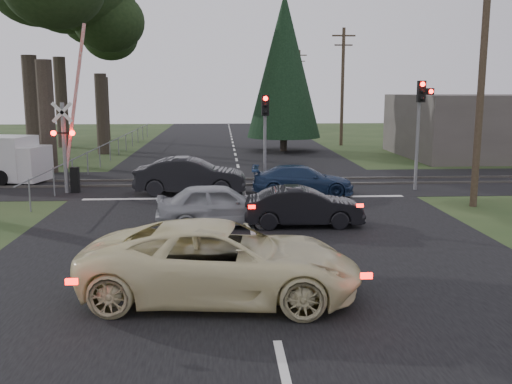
{
  "coord_description": "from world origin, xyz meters",
  "views": [
    {
      "loc": [
        -0.94,
        -14.47,
        4.32
      ],
      "look_at": [
        0.09,
        2.3,
        1.3
      ],
      "focal_mm": 40.0,
      "sensor_mm": 36.0,
      "label": 1
    }
  ],
  "objects": [
    {
      "name": "blue_sedan",
      "position": [
        2.42,
        8.74,
        0.61
      ],
      "size": [
        4.34,
        2.05,
        1.22
      ],
      "primitive_type": "imported",
      "rotation": [
        0.0,
        0.0,
        1.49
      ],
      "color": "navy",
      "rests_on": "ground"
    },
    {
      "name": "utility_pole_mid",
      "position": [
        8.5,
        30.0,
        4.73
      ],
      "size": [
        1.8,
        0.26,
        9.0
      ],
      "color": "#4C3D2D",
      "rests_on": "ground"
    },
    {
      "name": "euc_tree_e",
      "position": [
        -11.0,
        36.0,
        9.51
      ],
      "size": [
        6.0,
        6.0,
        13.2
      ],
      "color": "#473D33",
      "rests_on": "ground"
    },
    {
      "name": "traffic_signal_center",
      "position": [
        1.0,
        10.68,
        2.81
      ],
      "size": [
        0.32,
        0.48,
        4.1
      ],
      "color": "slate",
      "rests_on": "ground"
    },
    {
      "name": "stop_line",
      "position": [
        0.0,
        8.2,
        0.01
      ],
      "size": [
        13.0,
        0.35,
        0.0
      ],
      "primitive_type": "cube",
      "color": "silver",
      "rests_on": "ground"
    },
    {
      "name": "utility_pole_near",
      "position": [
        8.5,
        6.0,
        4.73
      ],
      "size": [
        1.8,
        0.26,
        9.0
      ],
      "color": "#4C3D2D",
      "rests_on": "ground"
    },
    {
      "name": "silver_car",
      "position": [
        -1.02,
        3.44,
        0.69
      ],
      "size": [
        4.14,
        1.92,
        1.37
      ],
      "primitive_type": "imported",
      "rotation": [
        0.0,
        0.0,
        1.65
      ],
      "color": "#95989D",
      "rests_on": "ground"
    },
    {
      "name": "road",
      "position": [
        0.0,
        10.0,
        0.01
      ],
      "size": [
        14.0,
        100.0,
        0.01
      ],
      "primitive_type": "cube",
      "color": "black",
      "rests_on": "ground"
    },
    {
      "name": "cream_coupe",
      "position": [
        -0.95,
        -3.04,
        0.8
      ],
      "size": [
        6.01,
        3.24,
        1.6
      ],
      "primitive_type": "imported",
      "rotation": [
        0.0,
        0.0,
        1.47
      ],
      "color": "beige",
      "rests_on": "ground"
    },
    {
      "name": "rail_far",
      "position": [
        0.0,
        12.8,
        0.05
      ],
      "size": [
        120.0,
        0.12,
        0.1
      ],
      "primitive_type": "cube",
      "color": "#59544C",
      "rests_on": "ground"
    },
    {
      "name": "dark_car_far",
      "position": [
        -2.24,
        9.25,
        0.76
      ],
      "size": [
        4.68,
        1.83,
        1.52
      ],
      "primitive_type": "imported",
      "rotation": [
        0.0,
        0.0,
        1.52
      ],
      "color": "black",
      "rests_on": "ground"
    },
    {
      "name": "dark_hatchback",
      "position": [
        1.66,
        3.27,
        0.62
      ],
      "size": [
        3.8,
        1.37,
        1.25
      ],
      "primitive_type": "imported",
      "rotation": [
        0.0,
        0.0,
        1.56
      ],
      "color": "black",
      "rests_on": "ground"
    },
    {
      "name": "rail_near",
      "position": [
        0.0,
        11.2,
        0.05
      ],
      "size": [
        120.0,
        0.12,
        0.1
      ],
      "primitive_type": "cube",
      "color": "#59544C",
      "rests_on": "ground"
    },
    {
      "name": "utility_pole_far",
      "position": [
        8.5,
        55.0,
        4.73
      ],
      "size": [
        1.8,
        0.26,
        9.0
      ],
      "color": "#4C3D2D",
      "rests_on": "ground"
    },
    {
      "name": "conifer_tree",
      "position": [
        3.5,
        26.0,
        5.99
      ],
      "size": [
        5.2,
        5.2,
        11.0
      ],
      "color": "#473D33",
      "rests_on": "ground"
    },
    {
      "name": "traffic_signal_right",
      "position": [
        7.55,
        9.47,
        3.31
      ],
      "size": [
        0.68,
        0.48,
        4.7
      ],
      "color": "slate",
      "rests_on": "ground"
    },
    {
      "name": "ground",
      "position": [
        0.0,
        0.0,
        0.0
      ],
      "size": [
        120.0,
        120.0,
        0.0
      ],
      "primitive_type": "plane",
      "color": "#263A1A",
      "rests_on": "ground"
    },
    {
      "name": "euc_tree_c",
      "position": [
        -9.0,
        25.0,
        9.51
      ],
      "size": [
        6.0,
        6.0,
        13.2
      ],
      "color": "#473D33",
      "rests_on": "ground"
    },
    {
      "name": "rail_corridor",
      "position": [
        0.0,
        12.0,
        0.01
      ],
      "size": [
        120.0,
        8.0,
        0.01
      ],
      "primitive_type": "cube",
      "color": "black",
      "rests_on": "ground"
    },
    {
      "name": "building_right",
      "position": [
        18.0,
        22.0,
        2.0
      ],
      "size": [
        14.0,
        10.0,
        4.0
      ],
      "primitive_type": "cube",
      "color": "#59514C",
      "rests_on": "ground"
    },
    {
      "name": "crossing_signal",
      "position": [
        -7.27,
        9.79,
        2.06
      ],
      "size": [
        1.62,
        0.38,
        6.96
      ],
      "color": "slate",
      "rests_on": "ground"
    },
    {
      "name": "fence_left",
      "position": [
        -7.8,
        22.5,
        0.0
      ],
      "size": [
        0.1,
        36.0,
        1.2
      ],
      "primitive_type": null,
      "color": "slate",
      "rests_on": "ground"
    }
  ]
}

